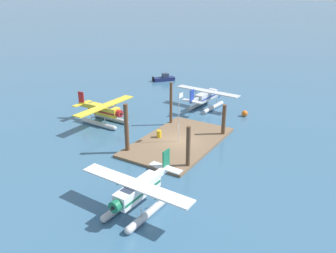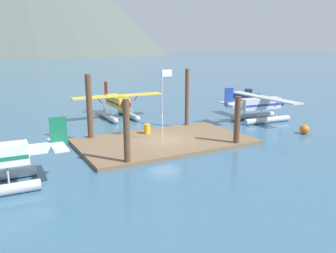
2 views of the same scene
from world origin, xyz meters
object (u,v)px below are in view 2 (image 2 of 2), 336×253
object	(u,v)px
flagpole	(164,96)
fuel_drum	(147,129)
seaplane_silver_stbd_fwd	(260,107)
seaplane_yellow_bow_centre	(118,105)
mooring_buoy	(304,129)
boat_navy_open_east	(247,95)

from	to	relation	value
flagpole	fuel_drum	distance (m)	4.23
seaplane_silver_stbd_fwd	seaplane_yellow_bow_centre	size ratio (longest dim) A/B	1.01
mooring_buoy	seaplane_yellow_bow_centre	size ratio (longest dim) A/B	0.08
fuel_drum	mooring_buoy	distance (m)	14.70
seaplane_silver_stbd_fwd	seaplane_yellow_bow_centre	distance (m)	15.98
mooring_buoy	fuel_drum	bearing A→B (deg)	155.35
flagpole	boat_navy_open_east	size ratio (longest dim) A/B	1.43
seaplane_silver_stbd_fwd	fuel_drum	bearing A→B (deg)	-178.80
flagpole	seaplane_yellow_bow_centre	distance (m)	12.17
seaplane_silver_stbd_fwd	seaplane_yellow_bow_centre	bearing A→B (deg)	145.79
flagpole	mooring_buoy	bearing A→B (deg)	-15.01
mooring_buoy	boat_navy_open_east	size ratio (longest dim) A/B	0.21
flagpole	boat_navy_open_east	world-z (taller)	flagpole
flagpole	fuel_drum	world-z (taller)	flagpole
seaplane_yellow_bow_centre	boat_navy_open_east	distance (m)	24.92
mooring_buoy	seaplane_silver_stbd_fwd	size ratio (longest dim) A/B	0.08
mooring_buoy	boat_navy_open_east	xyz separation A→B (m)	(11.64, 20.85, 0.05)
mooring_buoy	flagpole	bearing A→B (deg)	164.99
seaplane_yellow_bow_centre	boat_navy_open_east	world-z (taller)	seaplane_yellow_bow_centre
flagpole	seaplane_silver_stbd_fwd	bearing A→B (deg)	12.10
flagpole	boat_navy_open_east	bearing A→B (deg)	35.07
flagpole	fuel_drum	bearing A→B (deg)	96.44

